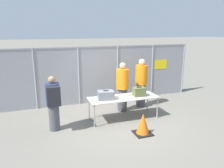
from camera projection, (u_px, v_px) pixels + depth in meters
ground_plane at (118, 121)px, 7.02m from camera, size 120.00×120.00×0.00m
fence_section at (99, 73)px, 8.65m from camera, size 8.06×0.07×2.24m
inspection_table at (124, 99)px, 7.09m from camera, size 2.27×0.80×0.74m
suitcase_grey at (106, 95)px, 6.84m from camera, size 0.55×0.42×0.29m
suitcase_olive at (139, 92)px, 7.18m from camera, size 0.41×0.32×0.31m
traveler_hooded at (53, 102)px, 6.17m from camera, size 0.40×0.62×1.62m
security_worker_near at (122, 86)px, 7.71m from camera, size 0.44×0.44×1.76m
security_worker_far at (141, 82)px, 8.21m from camera, size 0.45×0.45×1.82m
utility_trailer at (108, 78)px, 11.46m from camera, size 4.47×2.12×0.64m
traffic_cone at (143, 124)px, 6.12m from camera, size 0.49×0.49×0.61m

